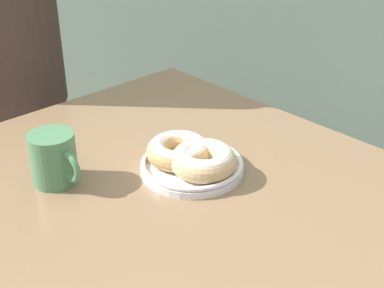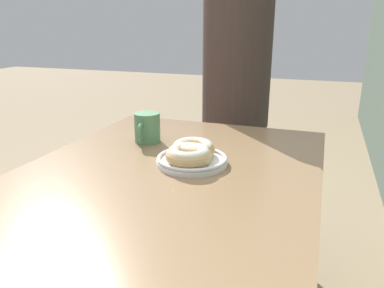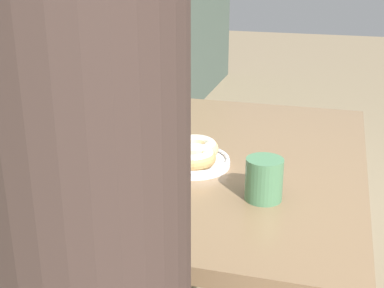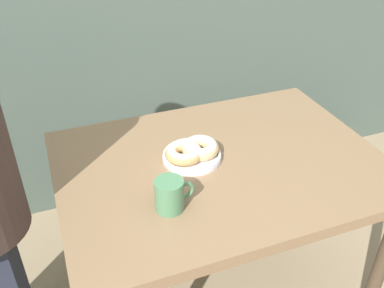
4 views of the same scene
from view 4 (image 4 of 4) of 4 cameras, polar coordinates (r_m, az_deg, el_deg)
dining_table at (r=1.50m, az=3.80°, el=-4.62°), size 1.10×0.80×0.70m
donut_plate at (r=1.44m, az=0.06°, el=-1.02°), size 0.23×0.20×0.06m
coffee_mug at (r=1.23m, az=-2.92°, el=-6.73°), size 0.12×0.09×0.10m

